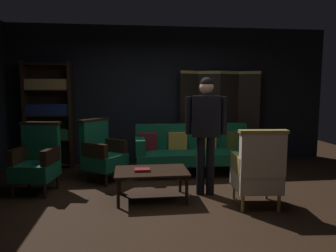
% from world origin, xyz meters
% --- Properties ---
extents(ground_plane, '(10.00, 10.00, 0.00)m').
position_xyz_m(ground_plane, '(0.00, 0.00, 0.00)').
color(ground_plane, black).
extents(back_wall, '(7.20, 0.10, 2.80)m').
position_xyz_m(back_wall, '(0.00, 2.45, 1.40)').
color(back_wall, black).
rests_on(back_wall, ground_plane).
extents(folding_screen, '(1.71, 0.25, 1.90)m').
position_xyz_m(folding_screen, '(1.26, 2.27, 0.99)').
color(folding_screen, black).
rests_on(folding_screen, ground_plane).
extents(bookshelf, '(0.90, 0.32, 2.05)m').
position_xyz_m(bookshelf, '(-2.15, 2.19, 1.07)').
color(bookshelf, black).
rests_on(bookshelf, ground_plane).
extents(velvet_couch, '(2.12, 0.78, 0.88)m').
position_xyz_m(velvet_couch, '(0.55, 1.46, 0.46)').
color(velvet_couch, black).
rests_on(velvet_couch, ground_plane).
extents(coffee_table, '(1.00, 0.64, 0.42)m').
position_xyz_m(coffee_table, '(-0.32, 0.13, 0.37)').
color(coffee_table, black).
rests_on(coffee_table, ground_plane).
extents(armchair_gilt_accent, '(0.63, 0.62, 1.04)m').
position_xyz_m(armchair_gilt_accent, '(1.03, -0.32, 0.49)').
color(armchair_gilt_accent, tan).
rests_on(armchair_gilt_accent, ground_plane).
extents(armchair_wing_left, '(0.67, 0.67, 1.04)m').
position_xyz_m(armchair_wing_left, '(-1.98, 0.67, 0.49)').
color(armchair_wing_left, black).
rests_on(armchair_wing_left, ground_plane).
extents(armchair_wing_right, '(0.81, 0.81, 1.04)m').
position_xyz_m(armchair_wing_right, '(-1.07, 1.13, 0.49)').
color(armchair_wing_right, black).
rests_on(armchair_wing_right, ground_plane).
extents(standing_figure, '(0.58, 0.28, 1.70)m').
position_xyz_m(standing_figure, '(0.48, 0.25, 1.03)').
color(standing_figure, black).
rests_on(standing_figure, ground_plane).
extents(book_red_leather, '(0.21, 0.14, 0.03)m').
position_xyz_m(book_red_leather, '(-0.45, 0.09, 0.44)').
color(book_red_leather, maroon).
rests_on(book_red_leather, coffee_table).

